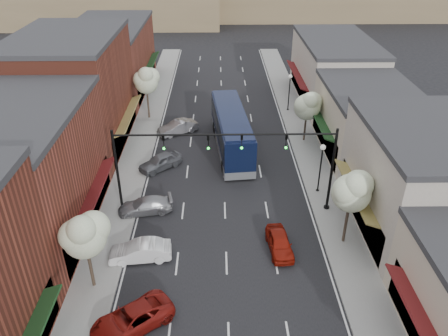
{
  "coord_description": "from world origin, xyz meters",
  "views": [
    {
      "loc": [
        -0.51,
        -19.98,
        20.13
      ],
      "look_at": [
        -0.03,
        10.84,
        2.2
      ],
      "focal_mm": 35.0,
      "sensor_mm": 36.0,
      "label": 1
    }
  ],
  "objects_px": {
    "parked_car_d": "(160,162)",
    "parked_car_e": "(178,127)",
    "red_hatchback": "(279,243)",
    "parked_car_b": "(140,251)",
    "tree_left_near": "(84,234)",
    "lamp_post_near": "(321,161)",
    "tree_right_near": "(353,190)",
    "signal_mast_right": "(301,158)",
    "parked_car_a": "(132,319)",
    "signal_mast_left": "(148,160)",
    "coach_bus": "(231,130)",
    "lamp_post_far": "(290,87)",
    "parked_car_c": "(145,206)",
    "tree_left_far": "(146,80)",
    "tree_right_far": "(308,105)"
  },
  "relations": [
    {
      "from": "coach_bus",
      "to": "lamp_post_near",
      "type": "bearing_deg",
      "value": -54.35
    },
    {
      "from": "coach_bus",
      "to": "parked_car_a",
      "type": "distance_m",
      "value": 22.55
    },
    {
      "from": "tree_left_near",
      "to": "coach_bus",
      "type": "bearing_deg",
      "value": 64.0
    },
    {
      "from": "red_hatchback",
      "to": "parked_car_b",
      "type": "bearing_deg",
      "value": 179.59
    },
    {
      "from": "signal_mast_right",
      "to": "tree_right_far",
      "type": "bearing_deg",
      "value": 77.15
    },
    {
      "from": "lamp_post_far",
      "to": "parked_car_c",
      "type": "relative_size",
      "value": 1.05
    },
    {
      "from": "tree_right_near",
      "to": "tree_left_near",
      "type": "xyz_separation_m",
      "value": [
        -16.6,
        -4.0,
        -0.23
      ]
    },
    {
      "from": "tree_right_near",
      "to": "tree_left_near",
      "type": "height_order",
      "value": "tree_right_near"
    },
    {
      "from": "tree_right_near",
      "to": "red_hatchback",
      "type": "distance_m",
      "value": 6.07
    },
    {
      "from": "signal_mast_right",
      "to": "parked_car_e",
      "type": "bearing_deg",
      "value": 126.46
    },
    {
      "from": "signal_mast_right",
      "to": "parked_car_e",
      "type": "height_order",
      "value": "signal_mast_right"
    },
    {
      "from": "tree_right_near",
      "to": "parked_car_a",
      "type": "distance_m",
      "value": 15.9
    },
    {
      "from": "tree_right_near",
      "to": "coach_bus",
      "type": "distance_m",
      "value": 16.58
    },
    {
      "from": "tree_left_near",
      "to": "parked_car_b",
      "type": "height_order",
      "value": "tree_left_near"
    },
    {
      "from": "lamp_post_far",
      "to": "coach_bus",
      "type": "height_order",
      "value": "lamp_post_far"
    },
    {
      "from": "tree_left_far",
      "to": "coach_bus",
      "type": "distance_m",
      "value": 12.0
    },
    {
      "from": "signal_mast_left",
      "to": "red_hatchback",
      "type": "bearing_deg",
      "value": -27.02
    },
    {
      "from": "lamp_post_near",
      "to": "coach_bus",
      "type": "relative_size",
      "value": 0.34
    },
    {
      "from": "lamp_post_far",
      "to": "parked_car_d",
      "type": "distance_m",
      "value": 19.15
    },
    {
      "from": "tree_right_near",
      "to": "coach_bus",
      "type": "bearing_deg",
      "value": 117.4
    },
    {
      "from": "lamp_post_far",
      "to": "lamp_post_near",
      "type": "bearing_deg",
      "value": -90.0
    },
    {
      "from": "signal_mast_left",
      "to": "red_hatchback",
      "type": "relative_size",
      "value": 2.19
    },
    {
      "from": "signal_mast_right",
      "to": "lamp_post_near",
      "type": "height_order",
      "value": "signal_mast_right"
    },
    {
      "from": "signal_mast_left",
      "to": "parked_car_a",
      "type": "xyz_separation_m",
      "value": [
        0.25,
        -11.14,
        -3.97
      ]
    },
    {
      "from": "signal_mast_right",
      "to": "tree_left_near",
      "type": "bearing_deg",
      "value": -149.86
    },
    {
      "from": "red_hatchback",
      "to": "parked_car_b",
      "type": "height_order",
      "value": "parked_car_b"
    },
    {
      "from": "signal_mast_left",
      "to": "parked_car_e",
      "type": "height_order",
      "value": "signal_mast_left"
    },
    {
      "from": "tree_left_far",
      "to": "parked_car_d",
      "type": "distance_m",
      "value": 12.19
    },
    {
      "from": "parked_car_a",
      "to": "parked_car_e",
      "type": "xyz_separation_m",
      "value": [
        0.63,
        25.17,
        0.05
      ]
    },
    {
      "from": "lamp_post_near",
      "to": "parked_car_a",
      "type": "height_order",
      "value": "lamp_post_near"
    },
    {
      "from": "signal_mast_left",
      "to": "lamp_post_near",
      "type": "bearing_deg",
      "value": 10.56
    },
    {
      "from": "signal_mast_left",
      "to": "parked_car_d",
      "type": "height_order",
      "value": "signal_mast_left"
    },
    {
      "from": "tree_left_near",
      "to": "lamp_post_near",
      "type": "xyz_separation_m",
      "value": [
        16.05,
        10.56,
        -1.22
      ]
    },
    {
      "from": "tree_left_far",
      "to": "parked_car_e",
      "type": "distance_m",
      "value": 6.55
    },
    {
      "from": "red_hatchback",
      "to": "parked_car_b",
      "type": "relative_size",
      "value": 0.91
    },
    {
      "from": "signal_mast_right",
      "to": "parked_car_b",
      "type": "relative_size",
      "value": 1.99
    },
    {
      "from": "signal_mast_left",
      "to": "parked_car_c",
      "type": "height_order",
      "value": "signal_mast_left"
    },
    {
      "from": "tree_right_far",
      "to": "tree_left_near",
      "type": "bearing_deg",
      "value": -129.69
    },
    {
      "from": "signal_mast_right",
      "to": "red_hatchback",
      "type": "height_order",
      "value": "signal_mast_right"
    },
    {
      "from": "signal_mast_right",
      "to": "tree_left_near",
      "type": "distance_m",
      "value": 16.05
    },
    {
      "from": "tree_left_near",
      "to": "coach_bus",
      "type": "distance_m",
      "value": 20.77
    },
    {
      "from": "signal_mast_left",
      "to": "tree_right_near",
      "type": "bearing_deg",
      "value": -16.19
    },
    {
      "from": "tree_right_near",
      "to": "tree_left_far",
      "type": "xyz_separation_m",
      "value": [
        -16.6,
        22.0,
        0.15
      ]
    },
    {
      "from": "tree_right_near",
      "to": "tree_left_far",
      "type": "relative_size",
      "value": 0.97
    },
    {
      "from": "parked_car_a",
      "to": "lamp_post_far",
      "type": "bearing_deg",
      "value": 120.32
    },
    {
      "from": "tree_right_near",
      "to": "lamp_post_near",
      "type": "bearing_deg",
      "value": 94.77
    },
    {
      "from": "parked_car_d",
      "to": "parked_car_e",
      "type": "relative_size",
      "value": 0.96
    },
    {
      "from": "signal_mast_left",
      "to": "tree_left_far",
      "type": "xyz_separation_m",
      "value": [
        -2.63,
        17.95,
        -0.02
      ]
    },
    {
      "from": "signal_mast_left",
      "to": "tree_left_far",
      "type": "distance_m",
      "value": 18.14
    },
    {
      "from": "tree_right_near",
      "to": "lamp_post_far",
      "type": "height_order",
      "value": "tree_right_near"
    }
  ]
}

